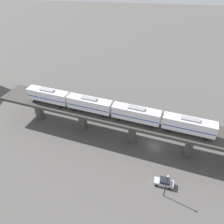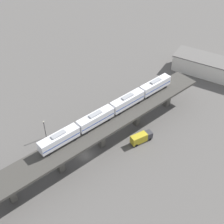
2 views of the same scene
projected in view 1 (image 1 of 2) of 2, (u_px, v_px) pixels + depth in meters
ground_plane at (155, 146)px, 59.65m from camera, size 400.00×400.00×0.00m
elevated_viaduct at (159, 127)px, 55.43m from camera, size 26.27×91.86×8.13m
subway_train at (112, 109)px, 55.46m from camera, size 12.50×49.38×4.45m
street_car_silver at (164, 182)px, 49.32m from camera, size 2.38×4.59×1.89m
delivery_truck at (106, 114)px, 68.34m from camera, size 4.78×7.52×3.20m
street_lamp at (166, 184)px, 45.18m from camera, size 0.44×0.44×6.94m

